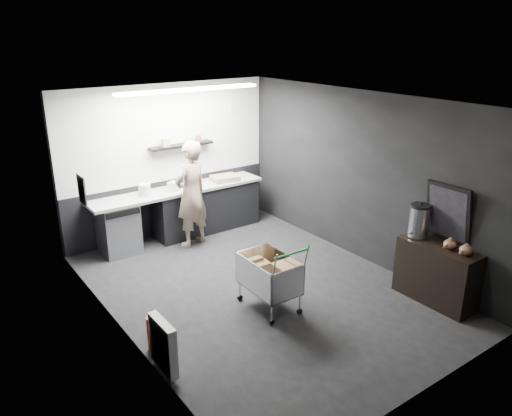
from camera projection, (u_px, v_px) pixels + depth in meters
floor at (259, 289)px, 7.25m from camera, size 5.50×5.50×0.00m
ceiling at (260, 101)px, 6.33m from camera, size 5.50×5.50×0.00m
wall_back at (169, 160)px, 8.89m from camera, size 5.50×0.00×5.50m
wall_front at (432, 279)px, 4.69m from camera, size 5.50×0.00×5.50m
wall_left at (118, 235)px, 5.69m from camera, size 0.00×5.50×5.50m
wall_right at (361, 177)px, 7.89m from camera, size 0.00×5.50×5.50m
kitchen_wall_panel at (167, 133)px, 8.70m from camera, size 3.95×0.02×1.70m
dado_panel at (172, 206)px, 9.16m from camera, size 3.95×0.02×1.00m
floating_shelf at (181, 145)px, 8.81m from camera, size 1.20×0.22×0.04m
wall_clock at (234, 108)px, 9.36m from camera, size 0.20×0.03×0.20m
poster at (82, 190)px, 6.62m from camera, size 0.02×0.30×0.40m
poster_red_band at (81, 184)px, 6.60m from camera, size 0.02×0.22×0.10m
radiator at (163, 345)px, 5.38m from camera, size 0.10×0.50×0.60m
ceiling_strip at (190, 90)px, 7.75m from camera, size 2.40×0.20×0.04m
prep_counter at (187, 211)px, 9.01m from camera, size 3.20×0.61×0.90m
person at (191, 194)px, 8.44m from camera, size 0.77×0.61×1.84m
shopping_cart at (269, 276)px, 6.62m from camera, size 0.56×0.91×0.99m
sideboard at (436, 265)px, 6.79m from camera, size 0.47×1.11×1.66m
fire_extinguisher at (153, 331)px, 5.81m from camera, size 0.15×0.15×0.51m
cardboard_box at (225, 178)px, 9.25m from camera, size 0.52×0.43×0.10m
pink_tub at (145, 190)px, 8.41m from camera, size 0.20×0.20×0.20m
white_container at (174, 186)px, 8.66m from camera, size 0.22×0.20×0.16m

